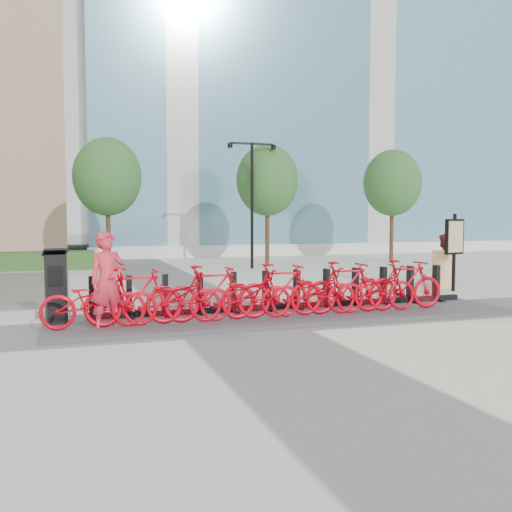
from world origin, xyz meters
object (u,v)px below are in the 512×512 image
object	(u,v)px
bike_0	(94,301)
pedestrian	(443,259)
map_sign	(454,240)
construction_barrel	(442,269)
kiosk	(56,287)
worker_red	(108,282)

from	to	relation	value
bike_0	pedestrian	bearing A→B (deg)	-67.95
pedestrian	bike_0	bearing A→B (deg)	-3.85
bike_0	map_sign	size ratio (longest dim) A/B	0.86
pedestrian	construction_barrel	world-z (taller)	pedestrian
kiosk	construction_barrel	size ratio (longest dim) A/B	1.31
worker_red	construction_barrel	bearing A→B (deg)	0.95
bike_0	pedestrian	xyz separation A→B (m)	(10.65, 4.31, 0.20)
worker_red	map_sign	xyz separation A→B (m)	(9.56, 2.71, 0.52)
bike_0	kiosk	distance (m)	0.96
construction_barrel	map_sign	world-z (taller)	map_sign
pedestrian	map_sign	size ratio (longest dim) A/B	0.71
kiosk	pedestrian	world-z (taller)	pedestrian
construction_barrel	bike_0	bearing A→B (deg)	-160.54
kiosk	bike_0	bearing A→B (deg)	-54.90
map_sign	bike_0	bearing A→B (deg)	-179.57
bike_0	kiosk	xyz separation A→B (m)	(-0.65, 0.68, 0.20)
construction_barrel	map_sign	bearing A→B (deg)	-104.77
pedestrian	map_sign	distance (m)	1.93
bike_0	worker_red	xyz separation A→B (m)	(0.25, -0.00, 0.34)
pedestrian	worker_red	bearing A→B (deg)	-3.36
kiosk	pedestrian	bearing A→B (deg)	9.21
bike_0	kiosk	world-z (taller)	kiosk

